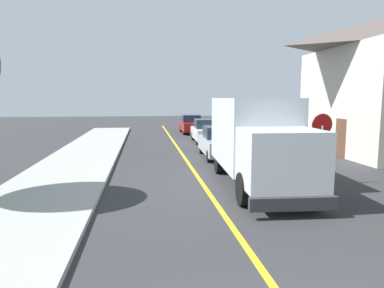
{
  "coord_description": "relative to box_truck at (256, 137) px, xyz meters",
  "views": [
    {
      "loc": [
        -2.15,
        -2.55,
        3.2
      ],
      "look_at": [
        -0.28,
        10.91,
        1.4
      ],
      "focal_mm": 32.48,
      "sensor_mm": 36.0,
      "label": 1
    }
  ],
  "objects": [
    {
      "name": "centre_line_yellow",
      "position": [
        -1.96,
        0.25,
        -1.76
      ],
      "size": [
        0.16,
        56.0,
        0.01
      ],
      "primitive_type": "cube",
      "color": "gold",
      "rests_on": "ground"
    },
    {
      "name": "box_truck",
      "position": [
        0.0,
        0.0,
        0.0
      ],
      "size": [
        2.79,
        7.3,
        3.2
      ],
      "color": "silver",
      "rests_on": "ground"
    },
    {
      "name": "parked_car_near",
      "position": [
        -0.05,
        6.0,
        -0.97
      ],
      "size": [
        1.93,
        4.45,
        1.67
      ],
      "color": "#B7B7BC",
      "rests_on": "ground"
    },
    {
      "name": "parked_car_mid",
      "position": [
        0.38,
        12.52,
        -0.97
      ],
      "size": [
        1.92,
        4.45,
        1.67
      ],
      "color": "silver",
      "rests_on": "ground"
    },
    {
      "name": "parked_car_far",
      "position": [
        0.18,
        19.21,
        -0.97
      ],
      "size": [
        1.81,
        4.4,
        1.67
      ],
      "color": "maroon",
      "rests_on": "ground"
    },
    {
      "name": "stop_sign",
      "position": [
        2.35,
        -0.45,
        0.09
      ],
      "size": [
        0.8,
        0.1,
        2.65
      ],
      "color": "gray",
      "rests_on": "ground"
    }
  ]
}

